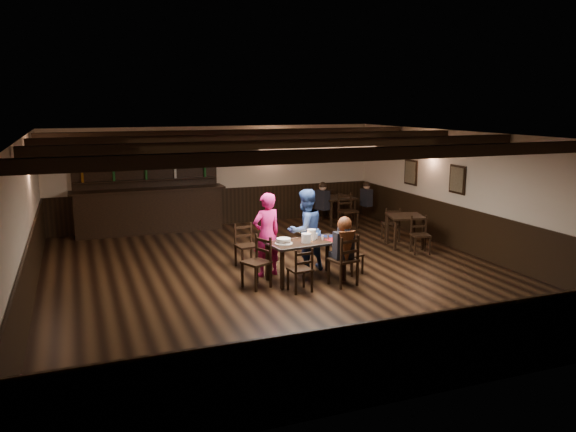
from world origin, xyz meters
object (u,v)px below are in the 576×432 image
object	(u,v)px
dining_table	(306,246)
bar_counter	(149,204)
man_blue	(305,230)
chair_near_left	(302,267)
woman_pink	(267,235)
cake	(284,241)
chair_near_right	(346,257)

from	to	relation	value
dining_table	bar_counter	xyz separation A→B (m)	(-2.24, 5.21, 0.07)
man_blue	chair_near_left	bearing A→B (deg)	48.70
woman_pink	bar_counter	xyz separation A→B (m)	(-1.63, 4.70, -0.09)
chair_near_left	man_blue	distance (m)	1.37
man_blue	cake	bearing A→B (deg)	23.94
chair_near_left	woman_pink	distance (m)	1.25
cake	woman_pink	bearing A→B (deg)	105.03
dining_table	cake	xyz separation A→B (m)	(-0.46, -0.03, 0.14)
dining_table	chair_near_right	size ratio (longest dim) A/B	1.60
bar_counter	cake	bearing A→B (deg)	-71.29
man_blue	chair_near_right	bearing A→B (deg)	89.39
man_blue	bar_counter	bearing A→B (deg)	-78.74
dining_table	man_blue	distance (m)	0.59
bar_counter	chair_near_left	bearing A→B (deg)	-72.23
dining_table	chair_near_left	size ratio (longest dim) A/B	1.90
woman_pink	cake	bearing A→B (deg)	91.42
chair_near_left	chair_near_right	xyz separation A→B (m)	(0.88, 0.03, 0.09)
woman_pink	man_blue	distance (m)	0.81
cake	bar_counter	world-z (taller)	bar_counter
dining_table	bar_counter	bearing A→B (deg)	113.25
man_blue	cake	size ratio (longest dim) A/B	5.04
chair_near_right	bar_counter	bearing A→B (deg)	115.34
dining_table	chair_near_left	bearing A→B (deg)	-118.42
cake	chair_near_right	bearing A→B (deg)	-31.24
chair_near_left	cake	world-z (taller)	cake
woman_pink	bar_counter	world-z (taller)	bar_counter
woman_pink	chair_near_right	bearing A→B (deg)	121.18
chair_near_left	woman_pink	bearing A→B (deg)	102.12
chair_near_left	bar_counter	size ratio (longest dim) A/B	0.21
chair_near_left	bar_counter	bearing A→B (deg)	107.77
dining_table	woman_pink	world-z (taller)	woman_pink
man_blue	woman_pink	bearing A→B (deg)	-15.04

